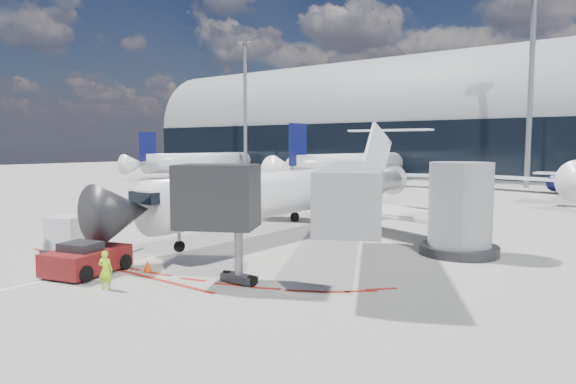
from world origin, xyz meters
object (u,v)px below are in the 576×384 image
Objects in this scene: pushback_tug at (86,259)px; uld_container at (68,235)px; ramp_worker at (106,270)px; regional_jet at (301,190)px.

uld_container reaches higher than pushback_tug.
uld_container reaches higher than ramp_worker.
regional_jet is 19.53× the size of ramp_worker.
regional_jet is at bearing 76.22° from pushback_tug.
pushback_tug is 3.07m from ramp_worker.
pushback_tug is 4.84m from uld_container.
uld_container is at bearing -49.40° from ramp_worker.
regional_jet is 16.72m from pushback_tug.
uld_container is at bearing -105.91° from regional_jet.
uld_container is (-4.52, 1.70, 0.34)m from pushback_tug.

